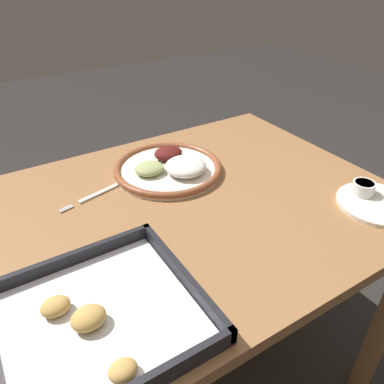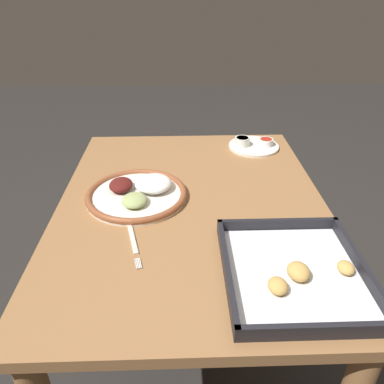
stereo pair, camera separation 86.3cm
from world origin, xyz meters
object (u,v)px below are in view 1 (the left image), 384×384
Objects in this scene: dinner_plate at (169,167)px; fork at (101,192)px; saucer_plate at (377,201)px; baking_tray at (96,319)px.

dinner_plate is 1.43× the size of fork.
saucer_plate is 0.70m from baking_tray.
saucer_plate is at bearing 130.57° from dinner_plate.
fork is 0.61× the size of baking_tray.
dinner_plate is 0.51m from baking_tray.
saucer_plate reaches higher than baking_tray.
baking_tray is at bearing 47.32° from dinner_plate.
baking_tray is (0.35, 0.38, -0.00)m from dinner_plate.
fork is (0.20, 0.00, -0.01)m from dinner_plate.
baking_tray is at bearing -2.39° from saucer_plate.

